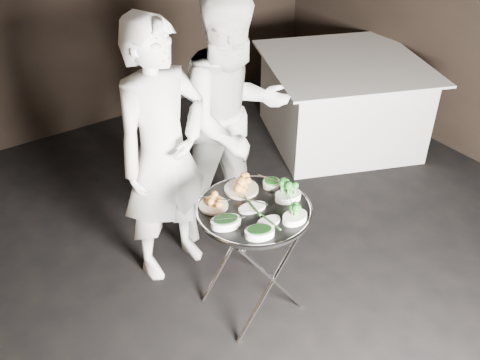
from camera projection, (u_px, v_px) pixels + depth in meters
floor at (274, 355)px, 3.37m from camera, size 6.00×7.00×0.05m
tray_stand at (253, 254)px, 3.43m from camera, size 0.55×0.47×0.81m
serving_tray at (254, 210)px, 3.23m from camera, size 0.70×0.70×0.04m
potato_plate_a at (213, 203)px, 3.22m from camera, size 0.18×0.18×0.06m
potato_plate_b at (241, 186)px, 3.36m from camera, size 0.22×0.22×0.08m
greens_bowl at (272, 183)px, 3.39m from camera, size 0.11×0.11×0.06m
asparagus_plate_a at (252, 207)px, 3.21m from camera, size 0.19×0.12×0.04m
asparagus_plate_b at (268, 221)px, 3.10m from camera, size 0.17×0.10×0.03m
spinach_bowl_a at (226, 221)px, 3.07m from camera, size 0.21×0.17×0.07m
spinach_bowl_b at (260, 231)px, 2.99m from camera, size 0.20×0.17×0.07m
broccoli_bowl_a at (288, 195)px, 3.28m from camera, size 0.19×0.15×0.07m
broccoli_bowl_b at (295, 216)px, 3.11m from camera, size 0.16×0.12×0.07m
serving_utensils at (250, 195)px, 3.25m from camera, size 0.58×0.44×0.01m
waiter_left at (164, 155)px, 3.52m from camera, size 0.74×0.54×1.88m
waiter_right at (234, 119)px, 3.89m from camera, size 0.96×0.76×1.91m
dining_table at (340, 101)px, 5.34m from camera, size 1.48×1.48×0.84m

